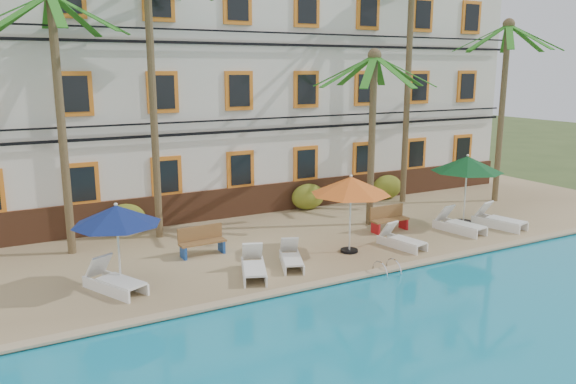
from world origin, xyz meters
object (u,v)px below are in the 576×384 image
umbrella_blue (116,216)px  lounger_e (459,224)px  lounger_a (114,280)px  bench_right (389,218)px  palm_b (151,64)px  palm_c (373,111)px  lounger_d (401,240)px  bench_left (202,241)px  palm_d (409,53)px  umbrella_green (467,164)px  pool_ladder (387,272)px  lounger_f (498,220)px  umbrella_red (351,186)px  lounger_c (291,258)px  palm_a (58,87)px  lounger_b (254,266)px  palm_e (504,86)px

umbrella_blue → lounger_e: size_ratio=1.19×
lounger_a → bench_right: (10.07, 1.10, 0.17)m
palm_b → palm_c: 8.03m
lounger_d → lounger_a: bearing=175.9°
palm_b → lounger_a: bearing=-119.5°
umbrella_blue → bench_left: (2.88, 1.57, -1.55)m
palm_d → umbrella_blue: size_ratio=4.37×
umbrella_green → lounger_a: size_ratio=1.32×
palm_d → pool_ladder: 11.32m
lounger_a → lounger_f: bearing=-2.0°
palm_d → lounger_e: 7.91m
umbrella_red → pool_ladder: (-0.09, -2.08, -2.19)m
lounger_c → lounger_e: lounger_e is taller
palm_d → bench_right: size_ratio=6.87×
lounger_e → lounger_d: bearing=-171.7°
palm_a → umbrella_green: 14.55m
lounger_b → palm_c: bearing=25.1°
palm_e → lounger_c: bearing=-165.3°
bench_right → lounger_d: bearing=-115.9°
bench_left → palm_d: bearing=14.9°
umbrella_blue → lounger_f: 13.91m
palm_e → lounger_b: size_ratio=4.09×
palm_b → lounger_f: 13.75m
lounger_f → bench_left: bench_left is taller
palm_a → pool_ladder: palm_a is taller
lounger_c → lounger_e: size_ratio=0.88×
lounger_f → umbrella_red: bearing=178.0°
umbrella_blue → bench_right: 10.02m
umbrella_blue → palm_c: bearing=11.5°
lounger_a → bench_right: 10.13m
lounger_b → lounger_a: bearing=168.9°
umbrella_red → umbrella_green: size_ratio=0.96×
palm_d → palm_e: palm_d is taller
palm_a → palm_b: size_ratio=0.87×
lounger_b → lounger_e: lounger_e is taller
lounger_b → pool_ladder: (3.55, -1.59, -0.28)m
palm_e → pool_ladder: 12.31m
palm_b → palm_a: bearing=-171.9°
palm_e → lounger_f: 6.66m
lounger_c → bench_left: size_ratio=1.16×
palm_b → bench_left: (0.65, -2.57, -5.52)m
umbrella_green → lounger_f: (0.70, -1.06, -2.00)m
lounger_a → lounger_c: 5.15m
lounger_c → lounger_f: lounger_f is taller
palm_d → bench_left: palm_d is taller
palm_a → palm_e: bearing=-3.9°
palm_a → pool_ladder: size_ratio=11.07×
palm_b → lounger_a: size_ratio=4.65×
lounger_b → palm_e: bearing=14.1°
palm_d → lounger_f: 7.97m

